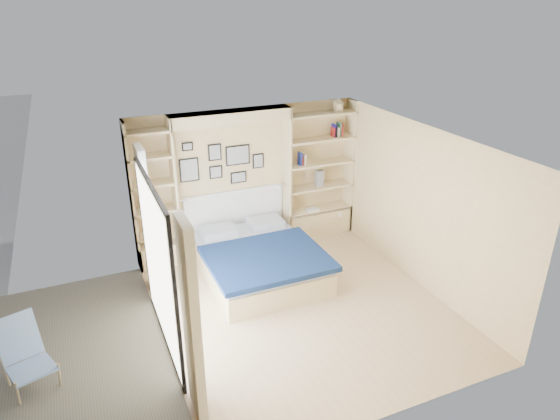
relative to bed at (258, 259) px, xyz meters
name	(u,v)px	position (x,y,z in m)	size (l,w,h in m)	color
ground	(300,306)	(0.24, -1.08, -0.28)	(4.50, 4.50, 0.00)	tan
room_shell	(239,206)	(-0.14, 0.44, 0.79)	(4.50, 4.50, 4.50)	#DFBF81
bed	(258,259)	(0.00, 0.00, 0.00)	(1.81, 2.28, 1.07)	beige
photo_gallery	(221,163)	(-0.21, 1.14, 1.32)	(1.48, 0.02, 0.82)	black
reading_lamps	(235,194)	(-0.06, 0.92, 0.82)	(1.92, 0.12, 0.15)	silver
shelf_decor	(307,149)	(1.32, 0.99, 1.42)	(3.50, 0.23, 2.03)	#B12A1C
deck	(32,374)	(-3.36, -1.08, -0.28)	(3.20, 4.00, 0.05)	#675D4C
deck_chair	(25,354)	(-3.36, -1.18, 0.10)	(0.70, 0.90, 0.80)	tan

